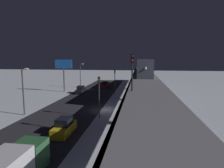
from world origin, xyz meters
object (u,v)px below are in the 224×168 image
subway_train (143,65)px  commercial_billboard (64,67)px  traffic_light_near (99,91)px  sedan_yellow (64,127)px  sedan_black (81,90)px  rail_signal (132,66)px  traffic_light_mid (115,79)px  sedan_red (105,85)px

subway_train → commercial_billboard: 21.75m
traffic_light_near → commercial_billboard: commercial_billboard is taller
sedan_yellow → traffic_light_near: 8.16m
sedan_black → rail_signal: bearing=117.9°
rail_signal → sedan_black: bearing=-62.1°
sedan_black → sedan_yellow: size_ratio=1.03×
rail_signal → sedan_black: rail_signal is taller
rail_signal → traffic_light_mid: size_ratio=0.62×
sedan_red → traffic_light_near: traffic_light_near is taller
subway_train → sedan_yellow: 32.36m
rail_signal → sedan_red: bearing=-75.5°
sedan_black → traffic_light_near: (-9.30, 20.05, 3.40)m
subway_train → commercial_billboard: bearing=3.6°
subway_train → sedan_black: 17.94m
sedan_red → traffic_light_near: bearing=-81.4°
rail_signal → traffic_light_mid: bearing=-78.7°
traffic_light_near → sedan_red: bearing=-81.4°
traffic_light_mid → sedan_black: bearing=-7.0°
sedan_red → sedan_black: same height
sedan_red → sedan_yellow: 38.07m
traffic_light_near → commercial_billboard: 26.43m
sedan_red → sedan_yellow: same height
traffic_light_mid → sedan_red: bearing=-69.1°
sedan_red → traffic_light_mid: 13.60m
traffic_light_near → commercial_billboard: bearing=-56.2°
sedan_yellow → traffic_light_near: (-2.90, -6.82, 3.40)m
sedan_red → traffic_light_mid: size_ratio=0.69×
rail_signal → sedan_red: (9.98, -38.74, -7.53)m
sedan_black → traffic_light_mid: size_ratio=0.69×
commercial_billboard → sedan_yellow: bearing=112.2°
sedan_yellow → traffic_light_near: bearing=67.0°
traffic_light_mid → commercial_billboard: commercial_billboard is taller
sedan_red → sedan_black: bearing=-112.4°
subway_train → sedan_black: bearing=11.0°
sedan_red → traffic_light_near: (-4.70, 31.21, 3.41)m
rail_signal → subway_train: bearing=-93.3°
traffic_light_near → traffic_light_mid: (0.00, -18.91, 0.00)m
subway_train → sedan_yellow: (9.98, 30.07, -6.57)m
rail_signal → traffic_light_near: bearing=-55.0°
subway_train → sedan_red: 15.67m
rail_signal → sedan_black: size_ratio=0.91×
subway_train → sedan_red: bearing=-34.0°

